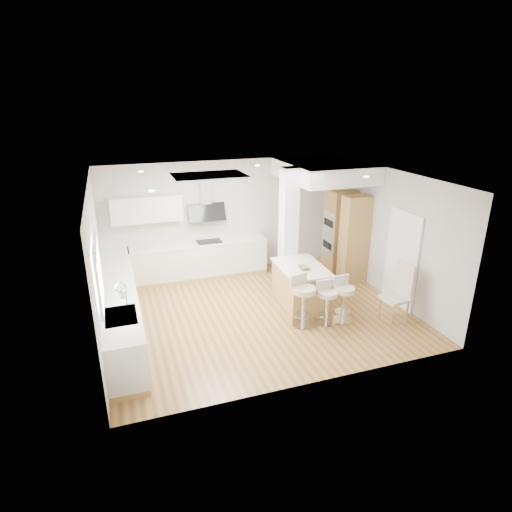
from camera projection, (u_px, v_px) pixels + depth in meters
name	position (u px, v px, depth m)	size (l,w,h in m)	color
ground	(258.00, 312.00, 8.91)	(6.00, 6.00, 0.00)	#A1733B
ceiling	(258.00, 312.00, 8.91)	(6.00, 5.00, 0.02)	white
wall_back	(225.00, 217.00, 10.64)	(6.00, 0.04, 2.80)	beige
wall_left	(97.00, 267.00, 7.51)	(0.04, 5.00, 2.80)	beige
wall_right	(388.00, 234.00, 9.34)	(0.04, 5.00, 2.80)	beige
skylight	(209.00, 176.00, 8.23)	(4.10, 2.10, 0.06)	white
window_left	(98.00, 270.00, 6.62)	(0.06, 1.28, 1.07)	white
doorway_right	(402.00, 260.00, 8.94)	(0.05, 1.00, 2.10)	#3F3932
counter_left	(120.00, 307.00, 8.14)	(0.63, 4.50, 1.35)	tan
counter_back	(192.00, 251.00, 10.36)	(3.62, 0.63, 2.50)	tan
pillar	(288.00, 230.00, 9.58)	(0.35, 0.35, 2.80)	white
soffit	(324.00, 171.00, 9.88)	(1.78, 2.20, 0.40)	white
oven_column	(345.00, 234.00, 10.45)	(0.63, 1.21, 2.10)	tan
peninsula	(301.00, 285.00, 9.15)	(0.99, 1.44, 0.92)	tan
bar_stool_a	(303.00, 298.00, 8.20)	(0.59, 0.59, 1.03)	silver
bar_stool_b	(327.00, 300.00, 8.31)	(0.42, 0.42, 0.88)	silver
bar_stool_c	(343.00, 297.00, 8.40)	(0.45, 0.45, 0.93)	silver
dining_chair	(400.00, 290.00, 8.39)	(0.51, 0.51, 1.20)	beige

